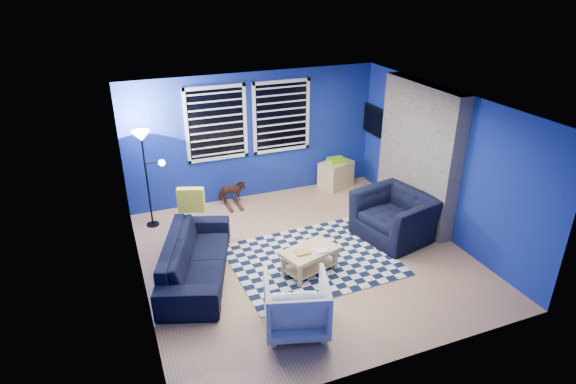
% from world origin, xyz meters
% --- Properties ---
extents(floor, '(5.00, 5.00, 0.00)m').
position_xyz_m(floor, '(0.00, 0.00, 0.00)').
color(floor, tan).
rests_on(floor, ground).
extents(ceiling, '(5.00, 5.00, 0.00)m').
position_xyz_m(ceiling, '(0.00, 0.00, 2.50)').
color(ceiling, white).
rests_on(ceiling, wall_back).
extents(wall_back, '(5.00, 0.00, 5.00)m').
position_xyz_m(wall_back, '(0.00, 2.50, 1.25)').
color(wall_back, navy).
rests_on(wall_back, floor).
extents(wall_left, '(0.00, 5.00, 5.00)m').
position_xyz_m(wall_left, '(-2.50, 0.00, 1.25)').
color(wall_left, navy).
rests_on(wall_left, floor).
extents(wall_right, '(0.00, 5.00, 5.00)m').
position_xyz_m(wall_right, '(2.50, 0.00, 1.25)').
color(wall_right, navy).
rests_on(wall_right, floor).
extents(fireplace, '(0.65, 2.00, 2.50)m').
position_xyz_m(fireplace, '(2.36, 0.50, 1.20)').
color(fireplace, gray).
rests_on(fireplace, floor).
extents(window_left, '(1.17, 0.06, 1.42)m').
position_xyz_m(window_left, '(-0.75, 2.46, 1.60)').
color(window_left, black).
rests_on(window_left, wall_back).
extents(window_right, '(1.17, 0.06, 1.42)m').
position_xyz_m(window_right, '(0.55, 2.46, 1.60)').
color(window_right, black).
rests_on(window_right, wall_back).
extents(tv, '(0.07, 1.00, 0.58)m').
position_xyz_m(tv, '(2.45, 2.00, 1.40)').
color(tv, black).
rests_on(tv, wall_right).
extents(rug, '(2.56, 2.07, 0.02)m').
position_xyz_m(rug, '(0.06, -0.16, 0.01)').
color(rug, black).
rests_on(rug, floor).
extents(sofa, '(2.36, 1.53, 0.64)m').
position_xyz_m(sofa, '(-1.73, 0.09, 0.32)').
color(sofa, black).
rests_on(sofa, floor).
extents(armchair_big, '(1.42, 1.31, 0.79)m').
position_xyz_m(armchair_big, '(1.66, 0.01, 0.39)').
color(armchair_big, black).
rests_on(armchair_big, floor).
extents(armchair_bent, '(1.00, 1.01, 0.74)m').
position_xyz_m(armchair_bent, '(-0.79, -1.52, 0.37)').
color(armchair_bent, gray).
rests_on(armchair_bent, floor).
extents(rocking_horse, '(0.32, 0.56, 0.44)m').
position_xyz_m(rocking_horse, '(-0.59, 2.19, 0.29)').
color(rocking_horse, '#4A2818').
rests_on(rocking_horse, floor).
extents(coffee_table, '(0.95, 0.71, 0.42)m').
position_xyz_m(coffee_table, '(-0.12, -0.45, 0.29)').
color(coffee_table, tan).
rests_on(coffee_table, rug).
extents(cabinet, '(0.79, 0.66, 0.65)m').
position_xyz_m(cabinet, '(1.69, 2.25, 0.29)').
color(cabinet, tan).
rests_on(cabinet, floor).
extents(floor_lamp, '(0.48, 0.30, 1.77)m').
position_xyz_m(floor_lamp, '(-2.13, 1.96, 1.45)').
color(floor_lamp, black).
rests_on(floor_lamp, floor).
extents(throw_pillow, '(0.44, 0.27, 0.41)m').
position_xyz_m(throw_pillow, '(-1.58, 0.99, 0.84)').
color(throw_pillow, yellow).
rests_on(throw_pillow, sofa).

